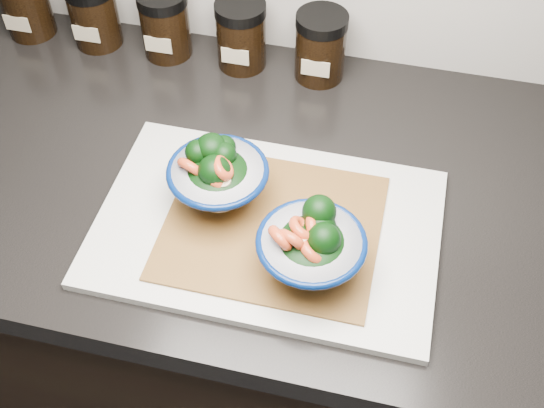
% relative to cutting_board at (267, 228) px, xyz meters
% --- Properties ---
extents(cabinet, '(3.43, 0.58, 0.86)m').
position_rel_cutting_board_xyz_m(cabinet, '(-0.17, 0.09, -0.48)').
color(cabinet, black).
rests_on(cabinet, ground).
extents(countertop, '(3.50, 0.60, 0.04)m').
position_rel_cutting_board_xyz_m(countertop, '(-0.17, 0.09, -0.03)').
color(countertop, black).
rests_on(countertop, cabinet).
extents(cutting_board, '(0.45, 0.30, 0.01)m').
position_rel_cutting_board_xyz_m(cutting_board, '(0.00, 0.00, 0.00)').
color(cutting_board, silver).
rests_on(cutting_board, countertop).
extents(bamboo_mat, '(0.28, 0.24, 0.00)m').
position_rel_cutting_board_xyz_m(bamboo_mat, '(0.01, -0.00, 0.01)').
color(bamboo_mat, olive).
rests_on(bamboo_mat, cutting_board).
extents(bowl_left, '(0.13, 0.13, 0.10)m').
position_rel_cutting_board_xyz_m(bowl_left, '(-0.07, 0.03, 0.05)').
color(bowl_left, white).
rests_on(bowl_left, bamboo_mat).
extents(bowl_right, '(0.13, 0.13, 0.10)m').
position_rel_cutting_board_xyz_m(bowl_right, '(0.07, -0.06, 0.05)').
color(bowl_right, white).
rests_on(bowl_right, bamboo_mat).
extents(spice_jar_a, '(0.08, 0.08, 0.11)m').
position_rel_cutting_board_xyz_m(spice_jar_a, '(-0.50, 0.33, 0.05)').
color(spice_jar_a, black).
rests_on(spice_jar_a, countertop).
extents(spice_jar_b, '(0.08, 0.08, 0.11)m').
position_rel_cutting_board_xyz_m(spice_jar_b, '(-0.38, 0.33, 0.05)').
color(spice_jar_b, black).
rests_on(spice_jar_b, countertop).
extents(spice_jar_c, '(0.08, 0.08, 0.11)m').
position_rel_cutting_board_xyz_m(spice_jar_c, '(-0.25, 0.33, 0.05)').
color(spice_jar_c, black).
rests_on(spice_jar_c, countertop).
extents(spice_jar_d, '(0.08, 0.08, 0.11)m').
position_rel_cutting_board_xyz_m(spice_jar_d, '(-0.12, 0.33, 0.05)').
color(spice_jar_d, black).
rests_on(spice_jar_d, countertop).
extents(spice_jar_e, '(0.08, 0.08, 0.11)m').
position_rel_cutting_board_xyz_m(spice_jar_e, '(0.01, 0.33, 0.05)').
color(spice_jar_e, black).
rests_on(spice_jar_e, countertop).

